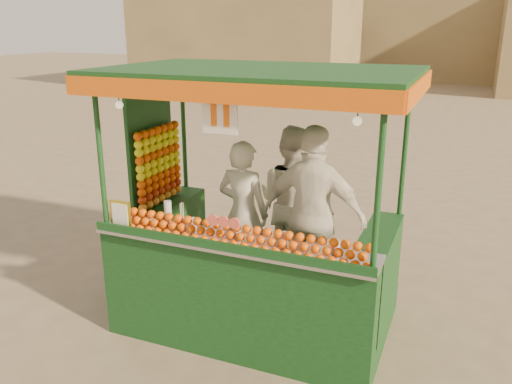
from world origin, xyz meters
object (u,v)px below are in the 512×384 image
at_px(juice_cart, 247,249).
at_px(vendor_left, 243,213).
at_px(vendor_middle, 292,202).
at_px(vendor_right, 314,216).

xyz_separation_m(juice_cart, vendor_left, (-0.21, 0.37, 0.25)).
distance_m(juice_cart, vendor_middle, 0.87).
bearing_deg(vendor_right, vendor_middle, -47.42).
relative_size(juice_cart, vendor_middle, 1.71).
bearing_deg(vendor_right, juice_cart, 26.67).
height_order(vendor_left, vendor_middle, vendor_middle).
bearing_deg(vendor_left, juice_cart, 123.20).
bearing_deg(juice_cart, vendor_right, 22.62).
xyz_separation_m(juice_cart, vendor_middle, (0.23, 0.78, 0.32)).
xyz_separation_m(vendor_left, vendor_middle, (0.43, 0.41, 0.06)).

